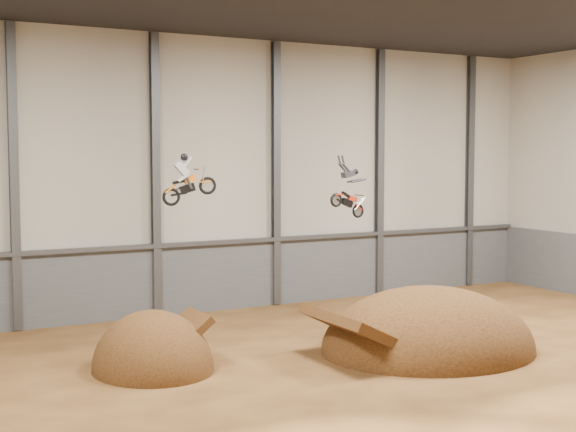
# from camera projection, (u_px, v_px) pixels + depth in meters

# --- Properties ---
(floor) EXTENTS (40.00, 40.00, 0.00)m
(floor) POSITION_uv_depth(u_px,v_px,m) (386.00, 382.00, 28.40)
(floor) COLOR #4B2D14
(floor) RESTS_ON ground
(back_wall) EXTENTS (40.00, 0.10, 14.00)m
(back_wall) POSITION_uv_depth(u_px,v_px,m) (216.00, 175.00, 41.00)
(back_wall) COLOR #B4AD9F
(back_wall) RESTS_ON ground
(lower_band_back) EXTENTS (39.80, 0.18, 3.50)m
(lower_band_back) POSITION_uv_depth(u_px,v_px,m) (218.00, 277.00, 41.32)
(lower_band_back) COLOR #55575D
(lower_band_back) RESTS_ON ground
(steel_rail) EXTENTS (39.80, 0.35, 0.20)m
(steel_rail) POSITION_uv_depth(u_px,v_px,m) (219.00, 242.00, 41.05)
(steel_rail) COLOR #47494F
(steel_rail) RESTS_ON lower_band_back
(steel_column_1) EXTENTS (0.40, 0.36, 13.90)m
(steel_column_1) POSITION_uv_depth(u_px,v_px,m) (14.00, 178.00, 36.07)
(steel_column_1) COLOR #47494F
(steel_column_1) RESTS_ON ground
(steel_column_2) EXTENTS (0.40, 0.36, 13.90)m
(steel_column_2) POSITION_uv_depth(u_px,v_px,m) (156.00, 176.00, 39.24)
(steel_column_2) COLOR #47494F
(steel_column_2) RESTS_ON ground
(steel_column_3) EXTENTS (0.40, 0.36, 13.90)m
(steel_column_3) POSITION_uv_depth(u_px,v_px,m) (276.00, 174.00, 42.42)
(steel_column_3) COLOR #47494F
(steel_column_3) RESTS_ON ground
(steel_column_4) EXTENTS (0.40, 0.36, 13.90)m
(steel_column_4) POSITION_uv_depth(u_px,v_px,m) (380.00, 173.00, 45.59)
(steel_column_4) COLOR #47494F
(steel_column_4) RESTS_ON ground
(steel_column_5) EXTENTS (0.40, 0.36, 13.90)m
(steel_column_5) POSITION_uv_depth(u_px,v_px,m) (470.00, 172.00, 48.76)
(steel_column_5) COLOR #47494F
(steel_column_5) RESTS_ON ground
(takeoff_ramp) EXTENTS (4.47, 5.16, 4.47)m
(takeoff_ramp) POSITION_uv_depth(u_px,v_px,m) (153.00, 370.00, 30.00)
(takeoff_ramp) COLOR #371F0D
(takeoff_ramp) RESTS_ON ground
(landing_ramp) EXTENTS (9.11, 8.06, 5.26)m
(landing_ramp) POSITION_uv_depth(u_px,v_px,m) (428.00, 350.00, 32.97)
(landing_ramp) COLOR #371F0D
(landing_ramp) RESTS_ON ground
(fmx_rider_a) EXTENTS (2.77, 1.23, 2.53)m
(fmx_rider_a) POSITION_uv_depth(u_px,v_px,m) (192.00, 174.00, 31.56)
(fmx_rider_a) COLOR orange
(fmx_rider_b) EXTENTS (3.05, 0.97, 2.82)m
(fmx_rider_b) POSITION_uv_depth(u_px,v_px,m) (345.00, 187.00, 32.57)
(fmx_rider_b) COLOR red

